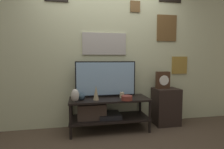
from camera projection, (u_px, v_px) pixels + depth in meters
ground_plane at (113, 138)px, 2.68m from camera, size 12.00×12.00×0.00m
wall_back at (107, 50)px, 3.15m from camera, size 6.40×0.08×2.70m
media_console at (103, 110)px, 2.92m from camera, size 1.32×0.51×0.55m
television at (106, 79)px, 2.99m from camera, size 1.03×0.05×0.61m
vase_round_glass at (81, 97)px, 2.78m from camera, size 0.11×0.11×0.11m
vase_urn_stoneware at (75, 95)px, 2.66m from camera, size 0.12×0.10×0.20m
vase_wide_bowl at (127, 98)px, 2.78m from camera, size 0.18×0.18×0.07m
vase_slim_bronze at (96, 93)px, 2.78m from camera, size 0.09×0.09×0.23m
candle_jar at (122, 95)px, 2.94m from camera, size 0.07×0.07×0.10m
side_table at (166, 106)px, 3.22m from camera, size 0.44×0.36×0.67m
mantel_clock at (163, 80)px, 3.18m from camera, size 0.24×0.11×0.31m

